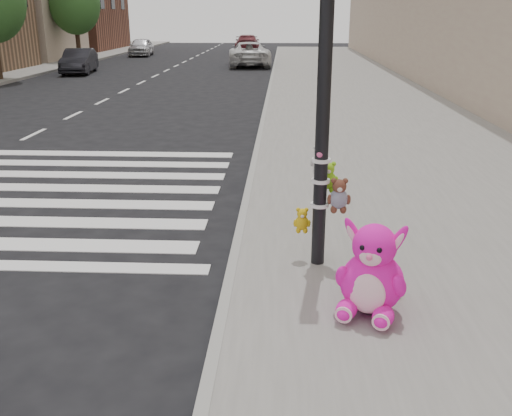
# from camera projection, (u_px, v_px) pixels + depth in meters

# --- Properties ---
(ground) EXTENTS (120.00, 120.00, 0.00)m
(ground) POSITION_uv_depth(u_px,v_px,m) (58.00, 346.00, 5.53)
(ground) COLOR black
(ground) RESTS_ON ground
(sidewalk_near) EXTENTS (7.00, 80.00, 0.14)m
(sidewalk_near) POSITION_uv_depth(u_px,v_px,m) (393.00, 135.00, 14.72)
(sidewalk_near) COLOR slate
(sidewalk_near) RESTS_ON ground
(curb_edge) EXTENTS (0.12, 80.00, 0.15)m
(curb_edge) POSITION_uv_depth(u_px,v_px,m) (260.00, 134.00, 14.88)
(curb_edge) COLOR gray
(curb_edge) RESTS_ON ground
(signal_pole) EXTENTS (0.68, 0.49, 4.00)m
(signal_pole) POSITION_uv_depth(u_px,v_px,m) (325.00, 129.00, 6.53)
(signal_pole) COLOR black
(signal_pole) RESTS_ON sidewalk_near
(tree_far_c) EXTENTS (3.20, 3.20, 5.44)m
(tree_far_c) POSITION_uv_depth(u_px,v_px,m) (74.00, 4.00, 36.04)
(tree_far_c) COLOR #382619
(tree_far_c) RESTS_ON sidewalk_far
(pink_bunny) EXTENTS (0.82, 0.90, 1.01)m
(pink_bunny) POSITION_uv_depth(u_px,v_px,m) (372.00, 276.00, 5.75)
(pink_bunny) COLOR #F814B3
(pink_bunny) RESTS_ON sidewalk_near
(red_teddy) EXTENTS (0.15, 0.11, 0.20)m
(red_teddy) POSITION_uv_depth(u_px,v_px,m) (396.00, 288.00, 6.17)
(red_teddy) COLOR #BD3912
(red_teddy) RESTS_ON sidewalk_near
(car_dark_far) EXTENTS (1.89, 4.06, 1.29)m
(car_dark_far) POSITION_uv_depth(u_px,v_px,m) (79.00, 61.00, 30.37)
(car_dark_far) COLOR black
(car_dark_far) RESTS_ON ground
(car_white_near) EXTENTS (2.88, 5.42, 1.45)m
(car_white_near) POSITION_uv_depth(u_px,v_px,m) (249.00, 54.00, 34.53)
(car_white_near) COLOR silver
(car_white_near) RESTS_ON ground
(car_maroon_near) EXTENTS (2.17, 4.91, 1.40)m
(car_maroon_near) POSITION_uv_depth(u_px,v_px,m) (247.00, 44.00, 46.99)
(car_maroon_near) COLOR #58191F
(car_maroon_near) RESTS_ON ground
(car_silver_deep) EXTENTS (1.86, 4.01, 1.33)m
(car_silver_deep) POSITION_uv_depth(u_px,v_px,m) (141.00, 47.00, 42.93)
(car_silver_deep) COLOR silver
(car_silver_deep) RESTS_ON ground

